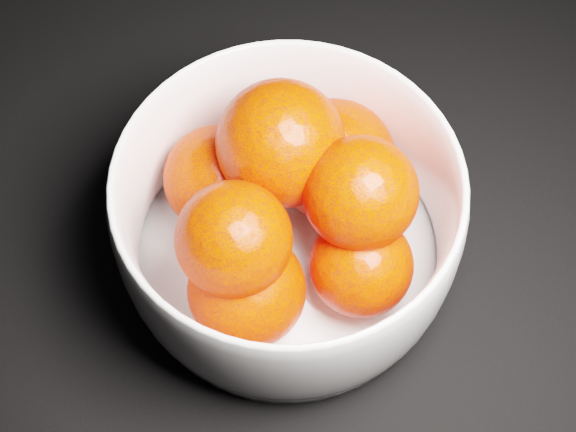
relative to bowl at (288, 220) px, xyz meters
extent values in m
cube|color=black|center=(-0.05, 0.25, -0.06)|extent=(3.00, 3.00, 0.00)
cylinder|color=white|center=(0.00, 0.00, -0.05)|extent=(0.23, 0.23, 0.01)
sphere|color=#ED2100|center=(0.04, 0.05, -0.01)|extent=(0.09, 0.09, 0.09)
sphere|color=#ED2100|center=(-0.04, 0.05, -0.01)|extent=(0.08, 0.08, 0.08)
sphere|color=#ED2100|center=(-0.04, -0.04, -0.01)|extent=(0.08, 0.08, 0.08)
sphere|color=#ED2100|center=(0.04, -0.04, -0.01)|extent=(0.07, 0.07, 0.07)
sphere|color=#ED2100|center=(0.00, 0.04, 0.04)|extent=(0.09, 0.09, 0.09)
sphere|color=#ED2100|center=(-0.04, -0.03, 0.04)|extent=(0.08, 0.08, 0.08)
sphere|color=#ED2100|center=(0.05, -0.01, 0.04)|extent=(0.08, 0.08, 0.08)
camera|label=1|loc=(-0.05, -0.27, 0.49)|focal=50.00mm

